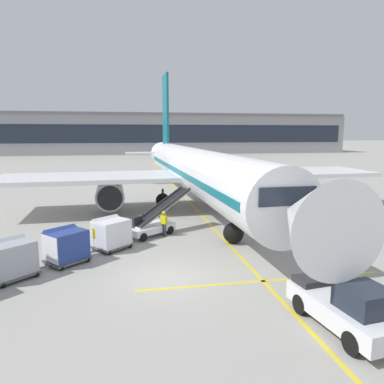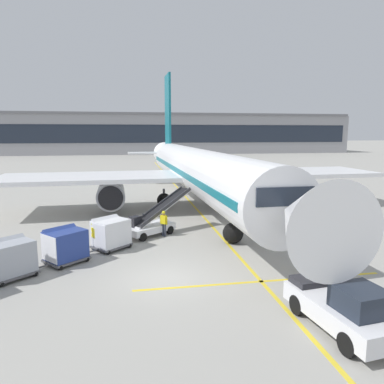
# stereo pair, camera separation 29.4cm
# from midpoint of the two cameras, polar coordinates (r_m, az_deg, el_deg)

# --- Properties ---
(ground_plane) EXTENTS (600.00, 600.00, 0.00)m
(ground_plane) POSITION_cam_midpoint_polar(r_m,az_deg,el_deg) (17.69, -4.06, -13.54)
(ground_plane) COLOR #9E9B93
(parked_airplane) EXTENTS (34.45, 44.36, 14.72)m
(parked_airplane) POSITION_cam_midpoint_polar(r_m,az_deg,el_deg) (32.96, 0.82, 3.52)
(parked_airplane) COLOR white
(parked_airplane) RESTS_ON ground
(belt_loader) EXTENTS (5.02, 4.17, 2.97)m
(belt_loader) POSITION_cam_midpoint_polar(r_m,az_deg,el_deg) (24.72, -5.98, -4.79)
(belt_loader) COLOR silver
(belt_loader) RESTS_ON ground
(baggage_cart_lead) EXTENTS (2.58, 2.52, 1.91)m
(baggage_cart_lead) POSITION_cam_midpoint_polar(r_m,az_deg,el_deg) (22.09, -12.43, -6.30)
(baggage_cart_lead) COLOR #515156
(baggage_cart_lead) RESTS_ON ground
(baggage_cart_second) EXTENTS (2.58, 2.52, 1.91)m
(baggage_cart_second) POSITION_cam_midpoint_polar(r_m,az_deg,el_deg) (20.41, -19.11, -7.90)
(baggage_cart_second) COLOR #515156
(baggage_cart_second) RESTS_ON ground
(baggage_cart_third) EXTENTS (2.58, 2.52, 1.91)m
(baggage_cart_third) POSITION_cam_midpoint_polar(r_m,az_deg,el_deg) (19.38, -26.52, -9.31)
(baggage_cart_third) COLOR #515156
(baggage_cart_third) RESTS_ON ground
(pushback_tug) EXTENTS (2.67, 4.64, 1.83)m
(pushback_tug) POSITION_cam_midpoint_polar(r_m,az_deg,el_deg) (14.31, 23.66, -16.45)
(pushback_tug) COLOR silver
(pushback_tug) RESTS_ON ground
(ground_crew_by_loader) EXTENTS (0.36, 0.54, 1.74)m
(ground_crew_by_loader) POSITION_cam_midpoint_polar(r_m,az_deg,el_deg) (23.12, -11.67, -5.58)
(ground_crew_by_loader) COLOR #514C42
(ground_crew_by_loader) RESTS_ON ground
(ground_crew_by_carts) EXTENTS (0.36, 0.54, 1.74)m
(ground_crew_by_carts) POSITION_cam_midpoint_polar(r_m,az_deg,el_deg) (21.96, -14.99, -6.50)
(ground_crew_by_carts) COLOR #333847
(ground_crew_by_carts) RESTS_ON ground
(ground_crew_marshaller) EXTENTS (0.47, 0.42, 1.74)m
(ground_crew_marshaller) POSITION_cam_midpoint_polar(r_m,az_deg,el_deg) (24.21, -4.16, -4.73)
(ground_crew_marshaller) COLOR #333847
(ground_crew_marshaller) RESTS_ON ground
(safety_cone_engine_keepout) EXTENTS (0.53, 0.53, 0.60)m
(safety_cone_engine_keepout) POSITION_cam_midpoint_polar(r_m,az_deg,el_deg) (28.75, -11.77, -4.10)
(safety_cone_engine_keepout) COLOR black
(safety_cone_engine_keepout) RESTS_ON ground
(apron_guidance_line_lead_in) EXTENTS (0.20, 110.00, 0.01)m
(apron_guidance_line_lead_in) POSITION_cam_midpoint_polar(r_m,az_deg,el_deg) (32.71, 1.06, -2.79)
(apron_guidance_line_lead_in) COLOR yellow
(apron_guidance_line_lead_in) RESTS_ON ground
(apron_guidance_line_stop_bar) EXTENTS (12.00, 0.20, 0.01)m
(apron_guidance_line_stop_bar) POSITION_cam_midpoint_polar(r_m,az_deg,el_deg) (17.67, 11.50, -13.72)
(apron_guidance_line_stop_bar) COLOR yellow
(apron_guidance_line_stop_bar) RESTS_ON ground
(terminal_building) EXTENTS (137.94, 19.14, 13.45)m
(terminal_building) POSITION_cam_midpoint_polar(r_m,az_deg,el_deg) (126.74, -6.52, 9.16)
(terminal_building) COLOR #939399
(terminal_building) RESTS_ON ground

